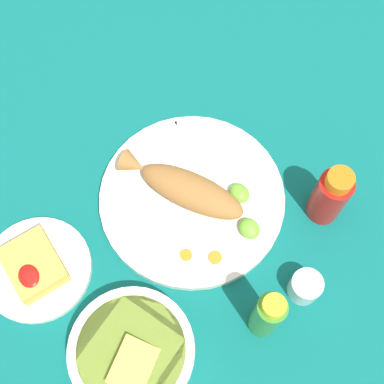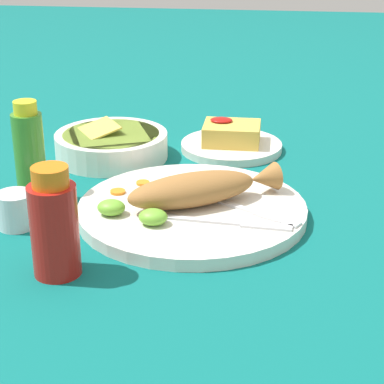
# 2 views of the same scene
# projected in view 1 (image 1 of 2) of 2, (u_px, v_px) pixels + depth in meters

# --- Properties ---
(ground_plane) EXTENTS (4.00, 4.00, 0.00)m
(ground_plane) POSITION_uv_depth(u_px,v_px,m) (192.00, 200.00, 0.97)
(ground_plane) COLOR #0C605B
(main_plate) EXTENTS (0.33, 0.33, 0.02)m
(main_plate) POSITION_uv_depth(u_px,v_px,m) (192.00, 198.00, 0.96)
(main_plate) COLOR silver
(main_plate) RESTS_ON ground_plane
(fried_fish) EXTENTS (0.23, 0.17, 0.05)m
(fried_fish) POSITION_uv_depth(u_px,v_px,m) (185.00, 188.00, 0.93)
(fried_fish) COLOR #996633
(fried_fish) RESTS_ON main_plate
(fork_near) EXTENTS (0.17, 0.11, 0.00)m
(fork_near) POSITION_uv_depth(u_px,v_px,m) (173.00, 157.00, 0.98)
(fork_near) COLOR silver
(fork_near) RESTS_ON main_plate
(fork_far) EXTENTS (0.19, 0.03, 0.00)m
(fork_far) POSITION_uv_depth(u_px,v_px,m) (199.00, 153.00, 0.98)
(fork_far) COLOR silver
(fork_far) RESTS_ON main_plate
(carrot_slice_near) EXTENTS (0.02, 0.02, 0.00)m
(carrot_slice_near) POSITION_uv_depth(u_px,v_px,m) (186.00, 255.00, 0.91)
(carrot_slice_near) COLOR orange
(carrot_slice_near) RESTS_ON main_plate
(carrot_slice_mid) EXTENTS (0.02, 0.02, 0.00)m
(carrot_slice_mid) POSITION_uv_depth(u_px,v_px,m) (215.00, 257.00, 0.91)
(carrot_slice_mid) COLOR orange
(carrot_slice_mid) RESTS_ON main_plate
(lime_wedge_main) EXTENTS (0.04, 0.03, 0.02)m
(lime_wedge_main) POSITION_uv_depth(u_px,v_px,m) (249.00, 228.00, 0.92)
(lime_wedge_main) COLOR #6BB233
(lime_wedge_main) RESTS_ON main_plate
(lime_wedge_side) EXTENTS (0.04, 0.03, 0.02)m
(lime_wedge_side) POSITION_uv_depth(u_px,v_px,m) (239.00, 193.00, 0.94)
(lime_wedge_side) COLOR #6BB233
(lime_wedge_side) RESTS_ON main_plate
(hot_sauce_bottle_red) EXTENTS (0.06, 0.06, 0.14)m
(hot_sauce_bottle_red) POSITION_uv_depth(u_px,v_px,m) (330.00, 196.00, 0.90)
(hot_sauce_bottle_red) COLOR #B21914
(hot_sauce_bottle_red) RESTS_ON ground_plane
(hot_sauce_bottle_green) EXTENTS (0.05, 0.05, 0.16)m
(hot_sauce_bottle_green) POSITION_uv_depth(u_px,v_px,m) (267.00, 315.00, 0.81)
(hot_sauce_bottle_green) COLOR #3D8428
(hot_sauce_bottle_green) RESTS_ON ground_plane
(salt_cup) EXTENTS (0.05, 0.05, 0.05)m
(salt_cup) POSITION_uv_depth(u_px,v_px,m) (305.00, 287.00, 0.88)
(salt_cup) COLOR silver
(salt_cup) RESTS_ON ground_plane
(side_plate_fries) EXTENTS (0.18, 0.18, 0.01)m
(side_plate_fries) POSITION_uv_depth(u_px,v_px,m) (38.00, 269.00, 0.91)
(side_plate_fries) COLOR silver
(side_plate_fries) RESTS_ON ground_plane
(fries_pile) EXTENTS (0.10, 0.08, 0.04)m
(fries_pile) POSITION_uv_depth(u_px,v_px,m) (33.00, 265.00, 0.89)
(fries_pile) COLOR gold
(fries_pile) RESTS_ON side_plate_fries
(guacamole_bowl) EXTENTS (0.20, 0.20, 0.06)m
(guacamole_bowl) POSITION_uv_depth(u_px,v_px,m) (132.00, 351.00, 0.84)
(guacamole_bowl) COLOR white
(guacamole_bowl) RESTS_ON ground_plane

